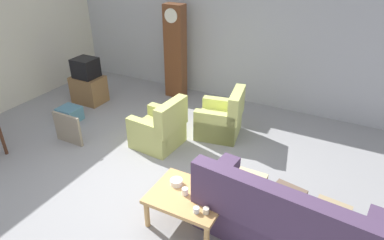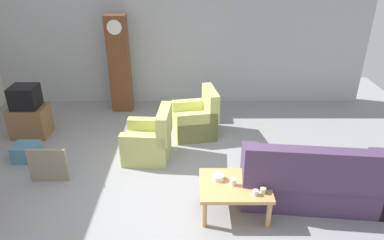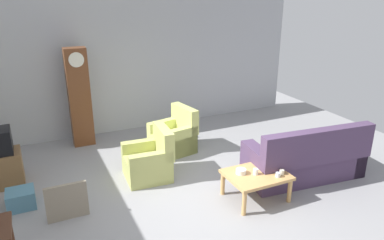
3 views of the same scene
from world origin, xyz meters
TOP-DOWN VIEW (x-y plane):
  - ground_plane at (0.00, 0.00)m, footprint 10.40×10.40m
  - garage_door_wall at (0.00, 3.60)m, footprint 8.40×0.16m
  - couch_floral at (2.05, -0.16)m, footprint 2.18×1.09m
  - armchair_olive_near at (-0.45, 1.05)m, footprint 0.84×0.81m
  - armchair_olive_far at (0.37, 1.90)m, footprint 0.91×0.89m
  - coffee_table_wood at (0.87, -0.35)m, footprint 0.96×0.76m
  - grandfather_clock at (-1.27, 3.07)m, footprint 0.44×0.30m
  - tv_stand_cabinet at (-2.85, 1.85)m, footprint 0.68×0.52m
  - tv_crt at (-2.85, 1.85)m, footprint 0.48×0.44m
  - framed_picture_leaning at (-1.96, 0.35)m, footprint 0.60×0.05m
  - storage_box_blue at (-2.58, 0.98)m, footprint 0.42×0.38m
  - cup_white_porcelain at (0.84, -0.37)m, footprint 0.08×0.08m
  - cup_blue_rimmed at (1.11, -0.58)m, footprint 0.08×0.08m
  - cup_cream_tall at (1.22, -0.54)m, footprint 0.08×0.08m
  - bowl_white_stacked at (0.65, -0.24)m, footprint 0.17×0.17m
  - bowl_shallow_green at (1.13, -0.15)m, footprint 0.14×0.14m

SIDE VIEW (x-z plane):
  - ground_plane at x=0.00m, z-range 0.00..0.00m
  - storage_box_blue at x=-2.58m, z-range 0.00..0.29m
  - framed_picture_leaning at x=-1.96m, z-range 0.00..0.57m
  - tv_stand_cabinet at x=-2.85m, z-range 0.00..0.60m
  - armchair_olive_near at x=-0.45m, z-range -0.15..0.77m
  - armchair_olive_far at x=0.37m, z-range -0.15..0.77m
  - couch_floral at x=2.05m, z-range -0.16..0.88m
  - coffee_table_wood at x=0.87m, z-range 0.16..0.61m
  - bowl_shallow_green at x=1.13m, z-range 0.45..0.52m
  - cup_blue_rimmed at x=1.11m, z-range 0.45..0.52m
  - cup_cream_tall at x=1.22m, z-range 0.45..0.52m
  - bowl_white_stacked at x=0.65m, z-range 0.45..0.52m
  - cup_white_porcelain at x=0.84m, z-range 0.45..0.54m
  - tv_crt at x=-2.85m, z-range 0.60..1.02m
  - grandfather_clock at x=-1.27m, z-range 0.01..2.10m
  - garage_door_wall at x=0.00m, z-range 0.00..3.20m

